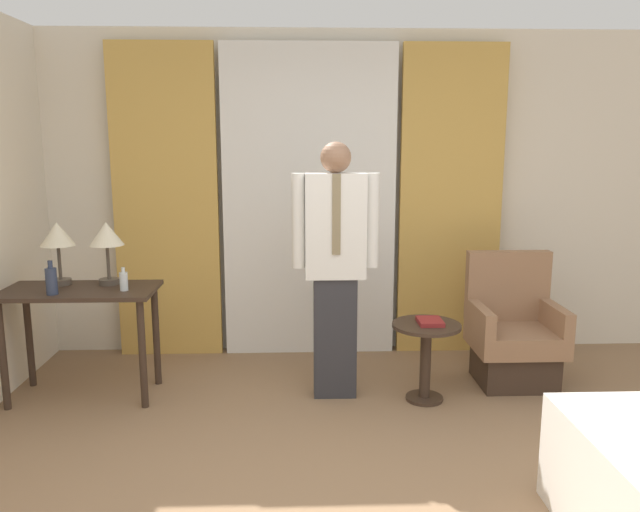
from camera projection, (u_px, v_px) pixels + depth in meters
wall_back at (309, 195)px, 5.30m from camera, size 10.00×0.06×2.70m
curtain_sheer_center at (309, 203)px, 5.18m from camera, size 1.43×0.06×2.58m
curtain_drape_left at (166, 204)px, 5.14m from camera, size 0.86×0.06×2.58m
curtain_drape_right at (450, 203)px, 5.22m from camera, size 0.86×0.06×2.58m
desk at (81, 308)px, 4.36m from camera, size 1.05×0.54×0.79m
table_lamp_left at (58, 238)px, 4.40m from camera, size 0.24×0.24×0.45m
table_lamp_right at (107, 238)px, 4.41m from camera, size 0.24×0.24×0.45m
bottle_near_edge at (124, 281)px, 4.27m from camera, size 0.06×0.06×0.16m
bottle_by_lamp at (51, 281)px, 4.16m from camera, size 0.08×0.08×0.23m
person at (335, 260)px, 4.32m from camera, size 0.60×0.21×1.80m
armchair at (513, 337)px, 4.69m from camera, size 0.64×0.57×0.97m
side_table at (426, 349)px, 4.34m from camera, size 0.48×0.48×0.56m
book at (430, 322)px, 4.31m from camera, size 0.17×0.20×0.03m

